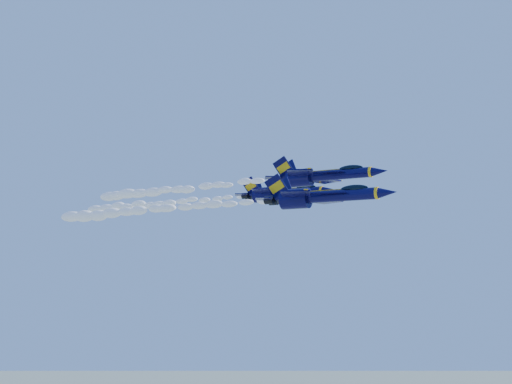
% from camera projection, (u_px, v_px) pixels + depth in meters
% --- Properties ---
extents(jet_lead, '(15.80, 12.96, 5.87)m').
position_uv_depth(jet_lead, '(321.00, 196.00, 73.94)').
color(jet_lead, '#090634').
extents(smoke_trail_jet_lead, '(32.41, 1.63, 1.47)m').
position_uv_depth(smoke_trail_jet_lead, '(158.00, 209.00, 84.35)').
color(smoke_trail_jet_lead, white).
extents(jet_second, '(16.28, 13.36, 6.05)m').
position_uv_depth(jet_second, '(322.00, 175.00, 87.65)').
color(jet_second, '#090634').
extents(smoke_trail_jet_second, '(32.41, 1.68, 1.52)m').
position_uv_depth(smoke_trail_jet_second, '(180.00, 189.00, 98.15)').
color(smoke_trail_jet_second, white).
extents(jet_third, '(15.57, 12.77, 5.78)m').
position_uv_depth(jet_third, '(282.00, 193.00, 100.02)').
color(jet_third, '#090634').
extents(smoke_trail_jet_third, '(32.41, 1.61, 1.45)m').
position_uv_depth(smoke_trail_jet_third, '(162.00, 203.00, 110.38)').
color(smoke_trail_jet_third, white).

